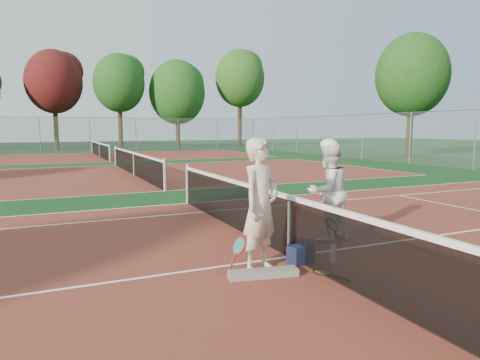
% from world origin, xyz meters
% --- Properties ---
extents(ground, '(130.00, 130.00, 0.00)m').
position_xyz_m(ground, '(0.00, 0.00, 0.00)').
color(ground, '#0E3413').
rests_on(ground, ground).
extents(court_main, '(23.77, 10.97, 0.01)m').
position_xyz_m(court_main, '(0.00, 0.00, 0.00)').
color(court_main, maroon).
rests_on(court_main, ground).
extents(court_far_a, '(23.77, 10.97, 0.01)m').
position_xyz_m(court_far_a, '(0.00, 13.50, 0.00)').
color(court_far_a, maroon).
rests_on(court_far_a, ground).
extents(court_far_b, '(23.77, 10.97, 0.01)m').
position_xyz_m(court_far_b, '(0.00, 27.00, 0.00)').
color(court_far_b, maroon).
rests_on(court_far_b, ground).
extents(net_main, '(0.10, 10.98, 1.02)m').
position_xyz_m(net_main, '(0.00, 0.00, 0.51)').
color(net_main, black).
rests_on(net_main, ground).
extents(net_far_a, '(0.10, 10.98, 1.02)m').
position_xyz_m(net_far_a, '(0.00, 13.50, 0.51)').
color(net_far_a, black).
rests_on(net_far_a, ground).
extents(net_far_b, '(0.10, 10.98, 1.02)m').
position_xyz_m(net_far_b, '(0.00, 27.00, 0.51)').
color(net_far_b, black).
rests_on(net_far_b, ground).
extents(fence_back, '(32.00, 0.06, 3.00)m').
position_xyz_m(fence_back, '(0.00, 34.00, 1.50)').
color(fence_back, slate).
rests_on(fence_back, ground).
extents(player_a, '(0.85, 0.75, 1.95)m').
position_xyz_m(player_a, '(-0.73, -0.39, 0.98)').
color(player_a, beige).
rests_on(player_a, ground).
extents(player_b, '(0.97, 0.79, 1.83)m').
position_xyz_m(player_b, '(1.19, 0.63, 0.92)').
color(player_b, white).
rests_on(player_b, ground).
extents(racket_red, '(0.41, 0.37, 0.53)m').
position_xyz_m(racket_red, '(-1.07, -0.38, 0.27)').
color(racket_red, maroon).
rests_on(racket_red, ground).
extents(racket_black_held, '(0.37, 0.33, 0.53)m').
position_xyz_m(racket_black_held, '(0.96, 0.17, 0.27)').
color(racket_black_held, black).
rests_on(racket_black_held, ground).
extents(racket_spare, '(0.42, 0.65, 0.03)m').
position_xyz_m(racket_spare, '(0.03, -0.88, 0.01)').
color(racket_spare, black).
rests_on(racket_spare, ground).
extents(sports_bag_navy, '(0.40, 0.30, 0.29)m').
position_xyz_m(sports_bag_navy, '(-0.02, -0.37, 0.15)').
color(sports_bag_navy, black).
rests_on(sports_bag_navy, ground).
extents(sports_bag_purple, '(0.42, 0.39, 0.28)m').
position_xyz_m(sports_bag_purple, '(0.20, -0.11, 0.14)').
color(sports_bag_purple, black).
rests_on(sports_bag_purple, ground).
extents(net_cover_canvas, '(1.02, 0.43, 0.10)m').
position_xyz_m(net_cover_canvas, '(-0.82, -0.66, 0.05)').
color(net_cover_canvas, slate).
rests_on(net_cover_canvas, ground).
extents(water_bottle, '(0.09, 0.09, 0.30)m').
position_xyz_m(water_bottle, '(0.47, -0.53, 0.15)').
color(water_bottle, '#C6E3FA').
rests_on(water_bottle, ground).
extents(tree_back_maroon, '(5.12, 5.12, 9.31)m').
position_xyz_m(tree_back_maroon, '(-2.62, 38.16, 6.34)').
color(tree_back_maroon, '#382314').
rests_on(tree_back_maroon, ground).
extents(tree_back_3, '(4.85, 4.85, 9.17)m').
position_xyz_m(tree_back_3, '(3.09, 36.96, 6.35)').
color(tree_back_3, '#382314').
rests_on(tree_back_3, ground).
extents(tree_back_4, '(5.63, 5.63, 8.93)m').
position_xyz_m(tree_back_4, '(8.78, 36.81, 5.67)').
color(tree_back_4, '#382314').
rests_on(tree_back_4, ground).
extents(tree_back_5, '(5.29, 5.29, 10.41)m').
position_xyz_m(tree_back_5, '(15.72, 36.77, 7.34)').
color(tree_back_5, '#382314').
rests_on(tree_back_5, ground).
extents(tree_right_1, '(5.06, 5.06, 8.73)m').
position_xyz_m(tree_right_1, '(20.31, 17.29, 5.80)').
color(tree_right_1, '#382314').
rests_on(tree_right_1, ground).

